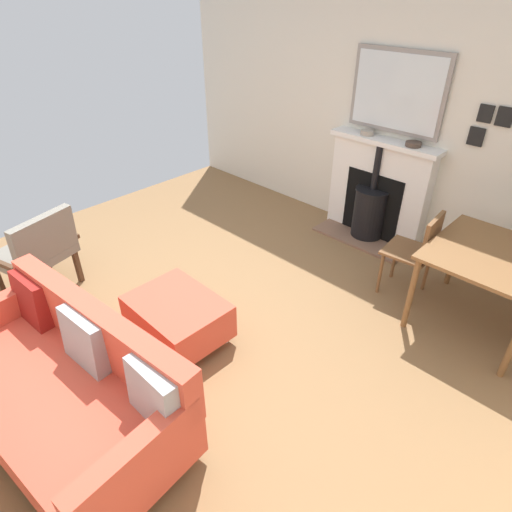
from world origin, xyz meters
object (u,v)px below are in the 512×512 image
object	(u,v)px
sofa	(66,384)
dining_chair_near_fireplace	(418,249)
fireplace	(375,196)
mantel_bowl_near	(367,132)
mantel_bowl_far	(413,144)
armchair_accent	(37,249)
dining_table	(491,263)
ottoman	(178,316)

from	to	relation	value
sofa	dining_chair_near_fireplace	xyz separation A→B (m)	(-2.84, 0.95, 0.16)
fireplace	dining_chair_near_fireplace	world-z (taller)	fireplace
mantel_bowl_near	sofa	distance (m)	3.68
mantel_bowl_far	armchair_accent	world-z (taller)	mantel_bowl_far
fireplace	mantel_bowl_near	xyz separation A→B (m)	(-0.01, -0.22, 0.67)
mantel_bowl_far	sofa	world-z (taller)	mantel_bowl_far
dining_table	armchair_accent	bearing A→B (deg)	-52.82
fireplace	mantel_bowl_near	world-z (taller)	mantel_bowl_near
fireplace	sofa	bearing A→B (deg)	-1.23
fireplace	armchair_accent	xyz separation A→B (m)	(3.08, -1.62, -0.01)
mantel_bowl_far	dining_chair_near_fireplace	size ratio (longest dim) A/B	0.19
mantel_bowl_near	dining_table	distance (m)	1.91
fireplace	ottoman	size ratio (longest dim) A/B	1.58
ottoman	armchair_accent	size ratio (longest dim) A/B	0.93
sofa	armchair_accent	size ratio (longest dim) A/B	2.26
sofa	ottoman	size ratio (longest dim) A/B	2.45
mantel_bowl_near	armchair_accent	xyz separation A→B (m)	(3.09, -1.40, -0.68)
sofa	armchair_accent	distance (m)	1.63
sofa	ottoman	world-z (taller)	sofa
mantel_bowl_far	dining_chair_near_fireplace	world-z (taller)	mantel_bowl_far
ottoman	dining_chair_near_fireplace	size ratio (longest dim) A/B	0.91
fireplace	ottoman	world-z (taller)	fireplace
mantel_bowl_far	ottoman	bearing A→B (deg)	-10.92
fireplace	mantel_bowl_near	bearing A→B (deg)	-92.59
sofa	dining_table	distance (m)	3.24
fireplace	ottoman	xyz separation A→B (m)	(2.61, -0.20, -0.25)
dining_table	mantel_bowl_near	bearing A→B (deg)	-114.15
fireplace	mantel_bowl_far	size ratio (longest dim) A/B	7.79
mantel_bowl_near	mantel_bowl_far	world-z (taller)	mantel_bowl_near
ottoman	armchair_accent	bearing A→B (deg)	-71.81
mantel_bowl_far	dining_table	bearing A→B (deg)	56.85
mantel_bowl_near	dining_chair_near_fireplace	distance (m)	1.47
mantel_bowl_near	armchair_accent	bearing A→B (deg)	-24.42
mantel_bowl_far	dining_chair_near_fireplace	xyz separation A→B (m)	(0.75, 0.56, -0.65)
armchair_accent	dining_table	xyz separation A→B (m)	(-2.34, 3.08, 0.16)
fireplace	ottoman	bearing A→B (deg)	-4.30
ottoman	dining_chair_near_fireplace	xyz separation A→B (m)	(-1.88, 1.07, 0.27)
mantel_bowl_near	dining_table	size ratio (longest dim) A/B	0.15
mantel_bowl_far	sofa	xyz separation A→B (m)	(3.59, -0.39, -0.81)
dining_table	dining_chair_near_fireplace	world-z (taller)	dining_chair_near_fireplace
ottoman	dining_chair_near_fireplace	world-z (taller)	dining_chair_near_fireplace
dining_chair_near_fireplace	dining_table	bearing A→B (deg)	89.31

